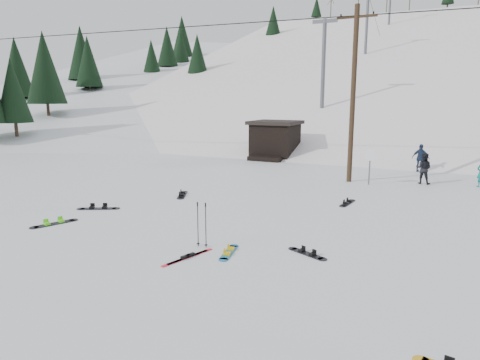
% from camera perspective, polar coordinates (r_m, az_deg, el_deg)
% --- Properties ---
extents(ground, '(200.00, 200.00, 0.00)m').
position_cam_1_polar(ground, '(11.85, -10.37, -11.10)').
color(ground, white).
rests_on(ground, ground).
extents(ski_slope, '(60.00, 85.24, 65.97)m').
position_cam_1_polar(ski_slope, '(66.20, 19.50, -4.11)').
color(ski_slope, white).
rests_on(ski_slope, ground).
extents(ridge_left, '(47.54, 95.03, 58.38)m').
position_cam_1_polar(ridge_left, '(72.66, -10.61, -1.55)').
color(ridge_left, white).
rests_on(ridge_left, ground).
extents(treeline_left, '(20.00, 64.00, 10.00)m').
position_cam_1_polar(treeline_left, '(63.64, -13.81, 6.60)').
color(treeline_left, black).
rests_on(treeline_left, ground).
extents(treeline_crest, '(50.00, 6.00, 10.00)m').
position_cam_1_polar(treeline_crest, '(95.12, 22.21, 7.42)').
color(treeline_crest, black).
rests_on(treeline_crest, ski_slope).
extents(utility_pole, '(2.00, 0.26, 9.00)m').
position_cam_1_polar(utility_pole, '(23.26, 14.85, 11.21)').
color(utility_pole, '#3A2819').
rests_on(utility_pole, ground).
extents(trail_sign, '(0.50, 0.09, 1.85)m').
position_cam_1_polar(trail_sign, '(22.86, 16.93, 2.54)').
color(trail_sign, '#595B60').
rests_on(trail_sign, ground).
extents(lift_hut, '(3.40, 4.10, 2.75)m').
position_cam_1_polar(lift_hut, '(32.07, 4.68, 5.40)').
color(lift_hut, black).
rests_on(lift_hut, ground).
extents(lift_tower_near, '(2.20, 0.36, 8.00)m').
position_cam_1_polar(lift_tower_near, '(40.37, 11.09, 15.59)').
color(lift_tower_near, '#595B60').
rests_on(lift_tower_near, ski_slope).
extents(lift_tower_mid, '(2.20, 0.36, 8.00)m').
position_cam_1_polar(lift_tower_mid, '(60.57, 16.59, 19.91)').
color(lift_tower_mid, '#595B60').
rests_on(lift_tower_mid, ski_slope).
extents(hero_snowboard, '(0.51, 1.40, 0.10)m').
position_cam_1_polar(hero_snowboard, '(12.52, -1.49, -9.58)').
color(hero_snowboard, '#1A71AB').
rests_on(hero_snowboard, ground).
extents(hero_skis, '(0.59, 1.79, 0.10)m').
position_cam_1_polar(hero_skis, '(12.25, -6.99, -10.13)').
color(hero_skis, red).
rests_on(hero_skis, ground).
extents(ski_poles, '(0.38, 0.10, 1.37)m').
position_cam_1_polar(ski_poles, '(12.87, -5.12, -5.88)').
color(ski_poles, black).
rests_on(ski_poles, ground).
extents(board_scatter_a, '(1.54, 0.99, 0.12)m').
position_cam_1_polar(board_scatter_a, '(18.19, -18.36, -3.59)').
color(board_scatter_a, black).
rests_on(board_scatter_a, ground).
extents(board_scatter_b, '(0.93, 1.56, 0.12)m').
position_cam_1_polar(board_scatter_b, '(19.83, -7.71, -1.95)').
color(board_scatter_b, black).
rests_on(board_scatter_b, ground).
extents(board_scatter_c, '(0.80, 1.60, 0.12)m').
position_cam_1_polar(board_scatter_c, '(16.60, -23.53, -5.31)').
color(board_scatter_c, black).
rests_on(board_scatter_c, ground).
extents(board_scatter_d, '(1.28, 0.71, 0.10)m').
position_cam_1_polar(board_scatter_d, '(12.57, 8.94, -9.63)').
color(board_scatter_d, black).
rests_on(board_scatter_d, ground).
extents(board_scatter_f, '(0.42, 1.52, 0.11)m').
position_cam_1_polar(board_scatter_f, '(18.72, 14.13, -2.97)').
color(board_scatter_f, black).
rests_on(board_scatter_f, ground).
extents(skier_dark, '(0.86, 0.71, 1.62)m').
position_cam_1_polar(skier_dark, '(24.14, 23.28, 1.43)').
color(skier_dark, black).
rests_on(skier_dark, ground).
extents(skier_navy, '(1.04, 0.56, 1.69)m').
position_cam_1_polar(skier_navy, '(27.98, 22.95, 2.71)').
color(skier_navy, '#1D2B49').
rests_on(skier_navy, ground).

